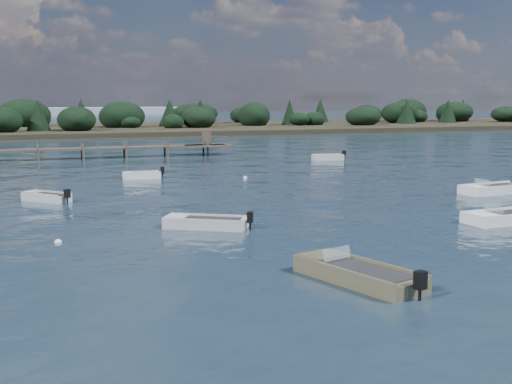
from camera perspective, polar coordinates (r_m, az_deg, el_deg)
name	(u,v)px	position (r m, az deg, el deg)	size (l,w,h in m)	color
ground	(149,148)	(79.97, -9.49, 3.91)	(400.00, 400.00, 0.00)	#142330
tender_far_grey	(47,199)	(39.98, -18.12, -0.57)	(2.85, 3.00, 1.06)	silver
tender_far_grey_b	(328,158)	(63.54, 6.40, 2.99)	(3.42, 1.50, 1.15)	silver
tender_far_white	(142,177)	(49.42, -10.12, 1.36)	(3.10, 1.15, 1.06)	white
dinghy_near_olive	(358,277)	(21.85, 9.03, -7.45)	(3.03, 5.11, 1.23)	#6F694A
dinghy_mid_white_b	(493,191)	(43.91, 20.35, 0.11)	(5.03, 2.25, 1.23)	white
dinghy_mid_white_a	(509,219)	(34.01, 21.58, -2.25)	(5.07, 1.95, 1.18)	white
dinghy_mid_grey	(206,225)	(30.38, -4.49, -2.92)	(4.06, 3.25, 1.06)	silver
buoy_c	(58,243)	(28.49, -17.19, -4.32)	(0.32, 0.32, 0.32)	white
buoy_e	(245,178)	(48.99, -0.97, 1.25)	(0.32, 0.32, 0.32)	white
far_headland	(239,119)	(124.88, -1.52, 6.50)	(190.00, 40.00, 5.80)	black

